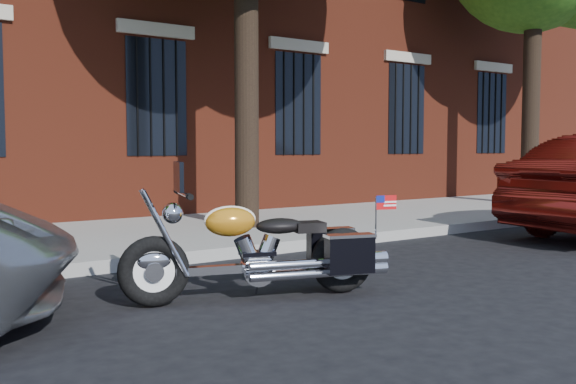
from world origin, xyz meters
TOP-DOWN VIEW (x-y plane):
  - ground at (0.00, 0.00)m, footprint 120.00×120.00m
  - curb at (0.00, 1.38)m, footprint 40.00×0.16m
  - sidewalk at (0.00, 3.26)m, footprint 40.00×3.60m
  - motorcycle at (-1.44, -0.63)m, footprint 2.26×1.14m

SIDE VIEW (x-z plane):
  - ground at x=0.00m, z-range 0.00..0.00m
  - curb at x=0.00m, z-range 0.00..0.15m
  - sidewalk at x=0.00m, z-range 0.00..0.15m
  - motorcycle at x=-1.44m, z-range -0.20..1.02m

